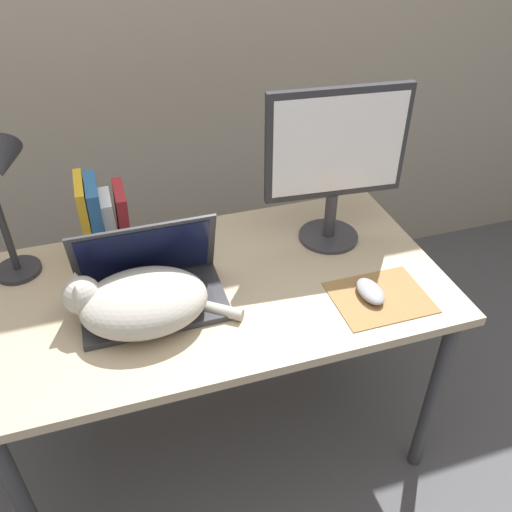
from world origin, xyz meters
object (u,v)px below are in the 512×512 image
at_px(external_monitor, 336,159).
at_px(cat, 140,301).
at_px(computer_mouse, 370,291).
at_px(book_row, 103,221).
at_px(desk_lamp, 4,187).
at_px(laptop, 151,288).

bearing_deg(external_monitor, cat, -161.49).
relative_size(cat, computer_mouse, 3.91).
height_order(cat, external_monitor, external_monitor).
xyz_separation_m(external_monitor, book_row, (-0.67, 0.13, -0.16)).
bearing_deg(desk_lamp, laptop, -34.22).
height_order(external_monitor, book_row, external_monitor).
bearing_deg(external_monitor, laptop, -166.81).
xyz_separation_m(external_monitor, desk_lamp, (-0.89, 0.08, 0.02)).
relative_size(external_monitor, computer_mouse, 4.29).
distance_m(laptop, cat, 0.08).
relative_size(cat, book_row, 1.75).
bearing_deg(external_monitor, computer_mouse, -91.10).
bearing_deg(cat, desk_lamp, 134.23).
xyz_separation_m(external_monitor, computer_mouse, (-0.01, -0.29, -0.26)).
distance_m(cat, book_row, 0.34).
distance_m(external_monitor, computer_mouse, 0.39).
relative_size(laptop, cat, 0.86).
relative_size(book_row, desk_lamp, 0.58).
distance_m(cat, desk_lamp, 0.46).
bearing_deg(book_row, external_monitor, -10.68).
xyz_separation_m(cat, book_row, (-0.06, 0.33, 0.05)).
distance_m(external_monitor, book_row, 0.70).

